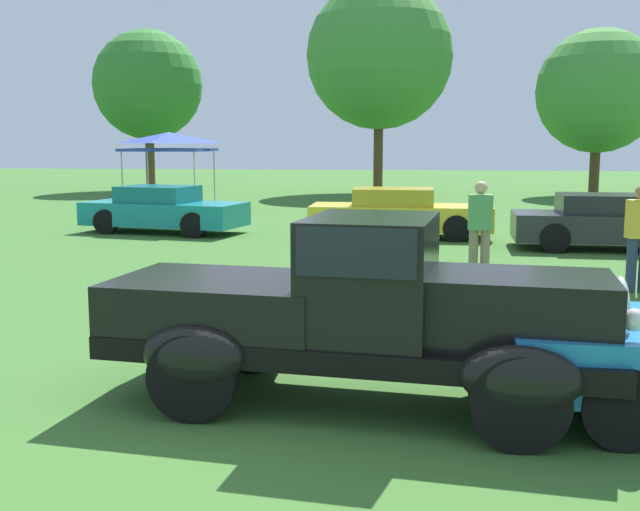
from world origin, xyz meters
name	(u,v)px	position (x,y,z in m)	size (l,w,h in m)	color
ground_plane	(307,399)	(0.00, 0.00, 0.00)	(120.00, 120.00, 0.00)	#386628
feature_pickup_truck	(361,310)	(0.49, -0.07, 0.87)	(4.67, 2.21, 1.70)	black
show_car_teal	(163,210)	(-5.61, 12.50, 0.60)	(4.46, 2.49, 1.22)	teal
show_car_yellow	(399,213)	(0.56, 12.29, 0.60)	(4.46, 1.74, 1.22)	yellow
show_car_charcoal	(606,223)	(5.14, 10.62, 0.60)	(4.13, 1.86, 1.22)	#28282D
spectator_between_cars	(640,235)	(4.45, 5.67, 0.91)	(0.43, 0.29, 1.69)	#283351
spectator_by_row	(480,226)	(2.07, 6.55, 0.91)	(0.40, 0.25, 1.69)	#7F7056
canopy_tent_left_field	(169,140)	(-7.59, 19.15, 2.42)	(2.79, 2.79, 2.71)	#B7B7BC
treeline_far_left	(148,85)	(-12.12, 29.83, 5.13)	(5.30, 5.30, 7.80)	brown
treeline_mid_left	(379,56)	(-0.80, 29.19, 6.30)	(6.73, 6.73, 9.67)	brown
treeline_center	(599,91)	(8.84, 28.46, 4.58)	(5.40, 5.40, 7.29)	brown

